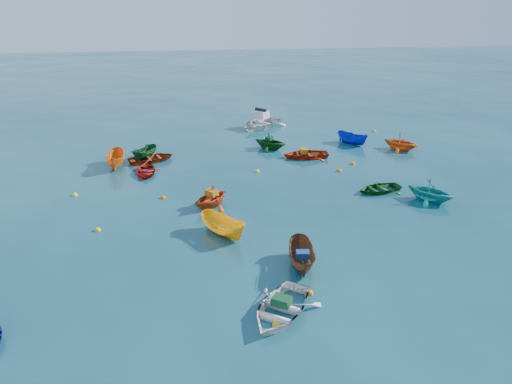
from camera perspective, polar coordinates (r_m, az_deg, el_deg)
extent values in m
plane|color=#0A394A|center=(24.42, 1.46, -5.29)|extent=(160.00, 160.00, 0.00)
imported|color=white|center=(19.22, 2.79, -13.77)|extent=(3.98, 4.26, 0.72)
imported|color=brown|center=(22.15, 5.26, -8.51)|extent=(1.45, 3.07, 1.15)
imported|color=#C03D12|center=(27.96, -5.10, -1.65)|extent=(3.29, 3.30, 1.32)
imported|color=yellow|center=(24.75, -3.72, -4.94)|extent=(2.71, 3.09, 1.17)
imported|color=#114814|center=(30.81, 13.84, 0.09)|extent=(3.13, 2.55, 0.57)
imported|color=teal|center=(30.26, 19.22, -0.96)|extent=(3.52, 3.52, 1.41)
imported|color=#A1340D|center=(35.94, -11.82, 3.47)|extent=(3.79, 3.26, 0.66)
imported|color=orange|center=(35.38, -15.61, 2.81)|extent=(1.25, 3.10, 1.18)
imported|color=#104615|center=(37.96, 1.65, 4.96)|extent=(3.35, 3.26, 1.34)
imported|color=#A92D0E|center=(36.16, 5.65, 3.96)|extent=(3.29, 2.37, 0.68)
imported|color=#0D22AD|center=(39.94, 10.90, 5.44)|extent=(2.48, 2.72, 1.04)
imported|color=#A5100D|center=(33.46, -12.46, 2.00)|extent=(1.94, 2.65, 0.54)
imported|color=#DC5D14|center=(39.27, 16.16, 4.67)|extent=(3.46, 3.44, 1.38)
imported|color=#10441C|center=(36.61, -12.54, 3.76)|extent=(2.17, 2.59, 0.96)
imported|color=white|center=(44.13, 0.54, 7.44)|extent=(5.62, 5.66, 1.56)
cube|color=#124926|center=(18.99, 2.94, -12.33)|extent=(0.84, 0.80, 0.33)
cube|color=navy|center=(21.66, 5.36, -7.10)|extent=(0.61, 0.49, 0.27)
cube|color=#B97013|center=(27.67, -5.09, -0.08)|extent=(0.80, 0.80, 0.31)
cube|color=#0F3F23|center=(37.77, 1.53, 6.15)|extent=(0.69, 0.72, 0.28)
cube|color=#BD6F13|center=(35.99, 5.52, 4.71)|extent=(0.50, 0.66, 0.32)
sphere|color=gold|center=(18.66, 2.43, -15.03)|extent=(0.36, 0.36, 0.36)
sphere|color=orange|center=(20.42, 6.12, -11.47)|extent=(0.33, 0.33, 0.33)
sphere|color=gold|center=(26.39, -17.65, -4.21)|extent=(0.33, 0.33, 0.33)
sphere|color=#DC530B|center=(29.44, -10.59, -0.69)|extent=(0.32, 0.32, 0.32)
sphere|color=yellow|center=(33.11, 0.12, 2.33)|extent=(0.33, 0.33, 0.33)
sphere|color=orange|center=(35.22, 10.97, 3.15)|extent=(0.36, 0.36, 0.36)
sphere|color=yellow|center=(31.18, -19.99, -0.38)|extent=(0.33, 0.33, 0.33)
sphere|color=orange|center=(33.64, 9.49, 2.34)|extent=(0.37, 0.37, 0.37)
sphere|color=gold|center=(43.81, 13.34, 6.73)|extent=(0.34, 0.34, 0.34)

